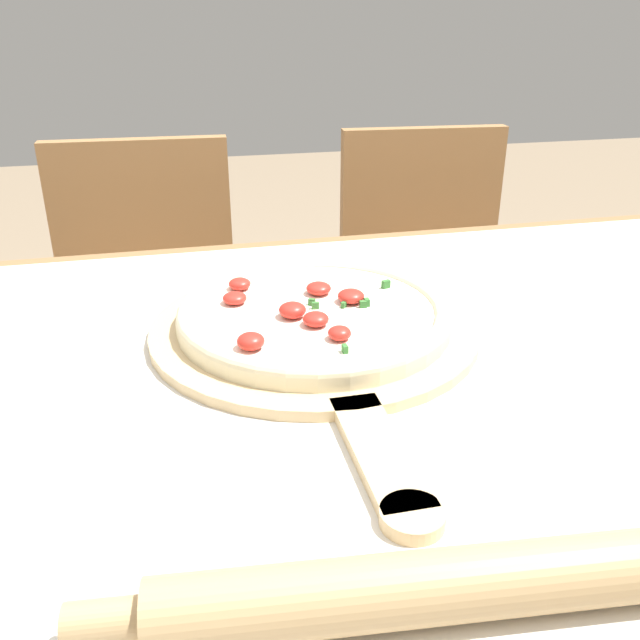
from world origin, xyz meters
The scene contains 7 objects.
dining_table centered at (0.00, 0.00, 0.66)m, with size 1.31×0.89×0.77m.
towel_cloth centered at (0.00, 0.00, 0.77)m, with size 1.23×0.81×0.00m.
pizza_peel centered at (-0.06, 0.07, 0.78)m, with size 0.38×0.54×0.01m.
pizza centered at (-0.06, 0.08, 0.80)m, with size 0.31×0.31×0.04m.
rolling_pin centered at (-0.08, -0.33, 0.80)m, with size 0.43×0.08×0.05m.
chair_left centered at (-0.27, 0.77, 0.50)m, with size 0.42×0.42×0.87m.
chair_right centered at (0.37, 0.77, 0.50)m, with size 0.43×0.43×0.87m.
Camera 1 is at (-0.21, -0.61, 1.12)m, focal length 38.00 mm.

